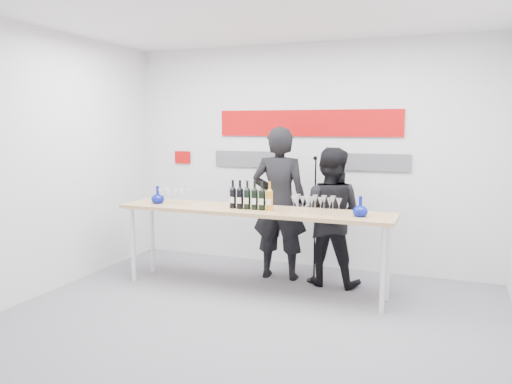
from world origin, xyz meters
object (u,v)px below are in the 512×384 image
tasting_table (253,215)px  mic_stand (314,244)px  presenter_right (329,217)px  presenter_left (279,203)px

tasting_table → mic_stand: 0.92m
mic_stand → presenter_right: bearing=-11.1°
presenter_right → tasting_table: bearing=37.0°
tasting_table → presenter_left: bearing=76.8°
presenter_right → mic_stand: presenter_right is taller
tasting_table → presenter_right: presenter_right is taller
presenter_left → presenter_right: size_ratio=1.15×
tasting_table → presenter_left: size_ratio=1.69×
presenter_left → presenter_right: presenter_left is taller
presenter_right → mic_stand: bearing=-3.7°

